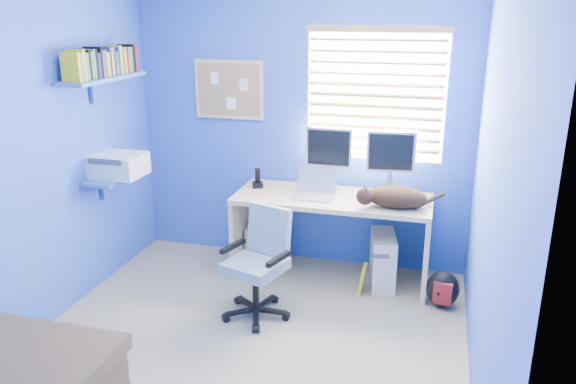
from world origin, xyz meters
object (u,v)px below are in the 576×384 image
(desk, at_px, (331,237))
(tower_pc, at_px, (383,260))
(laptop, at_px, (313,185))
(office_chair, at_px, (259,277))
(cat, at_px, (396,197))

(desk, distance_m, tower_pc, 0.47)
(laptop, bearing_deg, office_chair, -108.82)
(laptop, relative_size, cat, 0.69)
(desk, xyz_separation_m, laptop, (-0.15, -0.06, 0.48))
(desk, bearing_deg, office_chair, -118.26)
(desk, height_order, tower_pc, desk)
(desk, distance_m, office_chair, 0.86)
(laptop, height_order, tower_pc, laptop)
(laptop, distance_m, tower_pc, 0.87)
(tower_pc, bearing_deg, desk, 166.86)
(cat, relative_size, tower_pc, 1.07)
(laptop, bearing_deg, desk, 23.71)
(laptop, height_order, office_chair, laptop)
(cat, distance_m, office_chair, 1.24)
(cat, relative_size, office_chair, 0.58)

